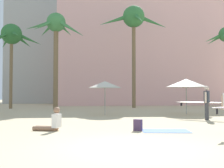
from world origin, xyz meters
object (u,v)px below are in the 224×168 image
at_px(cafe_umbrella_1, 186,83).
at_px(person_far_left, 52,123).
at_px(person_far_right, 206,102).
at_px(beach_towel, 166,131).
at_px(backpack, 138,125).
at_px(palm_tree_center, 12,37).
at_px(cafe_umbrella_0, 105,85).
at_px(palm_tree_left, 56,31).
at_px(palm_tree_right, 134,21).

distance_m(cafe_umbrella_1, person_far_left, 11.12).
bearing_deg(person_far_right, beach_towel, -92.11).
height_order(beach_towel, backpack, backpack).
relative_size(palm_tree_center, beach_towel, 4.69).
height_order(palm_tree_center, beach_towel, palm_tree_center).
distance_m(cafe_umbrella_0, person_far_left, 8.40).
xyz_separation_m(palm_tree_left, backpack, (4.33, -14.74, -6.74)).
height_order(backpack, person_far_left, person_far_left).
bearing_deg(cafe_umbrella_1, beach_towel, -115.96).
bearing_deg(cafe_umbrella_0, palm_tree_right, 67.49).
height_order(palm_tree_left, beach_towel, palm_tree_left).
xyz_separation_m(cafe_umbrella_1, person_far_left, (-8.06, -7.45, -1.79)).
height_order(palm_tree_left, cafe_umbrella_1, palm_tree_left).
relative_size(backpack, person_far_left, 0.39).
xyz_separation_m(palm_tree_center, backpack, (8.60, -16.72, -6.45)).
relative_size(palm_tree_right, backpack, 24.06).
bearing_deg(cafe_umbrella_1, person_far_right, -96.33).
distance_m(palm_tree_right, person_far_left, 19.49).
bearing_deg(person_far_right, cafe_umbrella_1, 121.02).
bearing_deg(palm_tree_center, person_far_right, -44.20).
bearing_deg(person_far_left, palm_tree_left, -65.62).
height_order(palm_tree_left, palm_tree_center, palm_tree_left).
bearing_deg(person_far_left, palm_tree_center, -51.88).
bearing_deg(palm_tree_right, person_far_right, -83.84).
bearing_deg(palm_tree_center, palm_tree_left, -24.98).
relative_size(beach_towel, backpack, 4.03).
relative_size(beach_towel, person_far_right, 0.63).
xyz_separation_m(palm_tree_center, beach_towel, (9.58, -16.96, -6.65)).
xyz_separation_m(backpack, person_far_right, (4.47, 4.01, 0.74)).
xyz_separation_m(palm_tree_left, cafe_umbrella_0, (3.80, -6.59, -4.97)).
bearing_deg(person_far_left, palm_tree_right, -90.99).
height_order(cafe_umbrella_0, beach_towel, cafe_umbrella_0).
relative_size(cafe_umbrella_0, backpack, 5.25).
bearing_deg(palm_tree_right, cafe_umbrella_0, -112.51).
relative_size(palm_tree_center, cafe_umbrella_1, 2.93).
relative_size(cafe_umbrella_1, person_far_right, 1.02).
xyz_separation_m(cafe_umbrella_0, person_far_left, (-2.64, -7.79, -1.68)).
xyz_separation_m(cafe_umbrella_1, beach_towel, (-3.91, -8.03, -2.08)).
bearing_deg(cafe_umbrella_0, beach_towel, -79.79).
bearing_deg(cafe_umbrella_1, cafe_umbrella_0, 176.33).
height_order(cafe_umbrella_0, person_far_left, cafe_umbrella_0).
relative_size(cafe_umbrella_0, beach_towel, 1.30).
distance_m(palm_tree_right, backpack, 19.06).
relative_size(cafe_umbrella_1, person_far_left, 2.54).
bearing_deg(backpack, person_far_left, 116.03).
bearing_deg(cafe_umbrella_1, person_far_left, -137.28).
bearing_deg(palm_tree_left, palm_tree_right, 16.01).
relative_size(backpack, person_far_right, 0.16).
xyz_separation_m(palm_tree_right, backpack, (-3.08, -16.86, -8.34)).
bearing_deg(palm_tree_right, palm_tree_center, -179.32).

